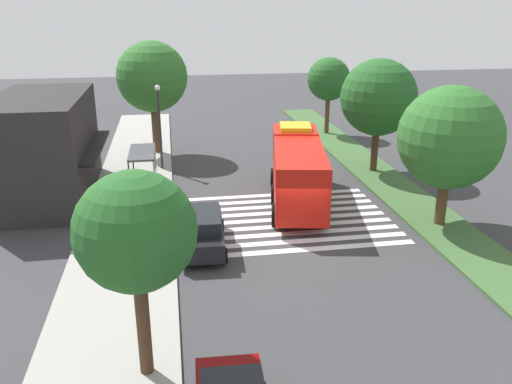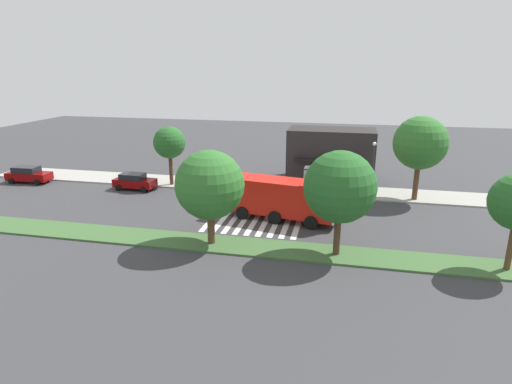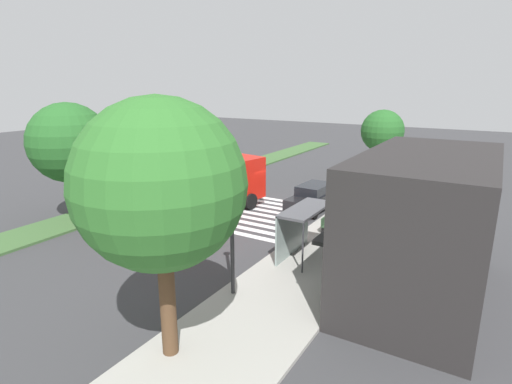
{
  "view_description": "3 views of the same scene",
  "coord_description": "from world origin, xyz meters",
  "views": [
    {
      "loc": [
        -21.85,
        5.64,
        10.4
      ],
      "look_at": [
        3.65,
        1.42,
        1.1
      ],
      "focal_mm": 37.0,
      "sensor_mm": 36.0,
      "label": 1
    },
    {
      "loc": [
        9.51,
        -34.27,
        12.55
      ],
      "look_at": [
        1.78,
        1.36,
        1.51
      ],
      "focal_mm": 29.92,
      "sensor_mm": 36.0,
      "label": 2
    },
    {
      "loc": [
        24.07,
        14.64,
        8.27
      ],
      "look_at": [
        1.82,
        1.31,
        1.31
      ],
      "focal_mm": 28.41,
      "sensor_mm": 36.0,
      "label": 3
    }
  ],
  "objects": [
    {
      "name": "median_tree_west",
      "position": [
        9.21,
        -7.22,
        4.85
      ],
      "size": [
        4.76,
        4.76,
        7.11
      ],
      "color": "#47301E",
      "rests_on": "median_strip"
    },
    {
      "name": "storefront_building",
      "position": [
        7.8,
        12.56,
        2.86
      ],
      "size": [
        9.33,
        5.47,
        5.72
      ],
      "color": "#282626",
      "rests_on": "ground_plane"
    },
    {
      "name": "bench_west_of_shelter",
      "position": [
        -0.81,
        7.0,
        0.59
      ],
      "size": [
        1.6,
        0.5,
        0.9
      ],
      "color": "#4C3823",
      "rests_on": "sidewalk"
    },
    {
      "name": "median_strip",
      "position": [
        0.0,
        -7.22,
        0.07
      ],
      "size": [
        60.0,
        3.0,
        0.14
      ],
      "primitive_type": "cube",
      "color": "#3D6033",
      "rests_on": "ground_plane"
    },
    {
      "name": "parked_car_east",
      "position": [
        -0.27,
        4.52,
        0.9
      ],
      "size": [
        4.82,
        2.31,
        1.76
      ],
      "rotation": [
        0.0,
        0.0,
        -0.06
      ],
      "color": "black",
      "rests_on": "ground_plane"
    },
    {
      "name": "crosswalk",
      "position": [
        2.39,
        0.0,
        0.01
      ],
      "size": [
        7.65,
        10.29,
        0.01
      ],
      "color": "silver",
      "rests_on": "ground_plane"
    },
    {
      "name": "street_lamp",
      "position": [
        11.97,
        6.32,
        3.38
      ],
      "size": [
        0.36,
        0.36,
        5.41
      ],
      "color": "#2D2D30",
      "rests_on": "sidewalk"
    },
    {
      "name": "bus_stop_shelter",
      "position": [
        7.22,
        6.97,
        1.89
      ],
      "size": [
        3.5,
        1.4,
        2.46
      ],
      "color": "#4C4C51",
      "rests_on": "sidewalk"
    },
    {
      "name": "bench_near_shelter",
      "position": [
        3.22,
        7.0,
        0.59
      ],
      "size": [
        1.6,
        0.5,
        0.9
      ],
      "color": "#2D472D",
      "rests_on": "sidewalk"
    },
    {
      "name": "fire_truck",
      "position": [
        4.8,
        -1.04,
        2.0
      ],
      "size": [
        9.72,
        4.19,
        3.7
      ],
      "rotation": [
        0.0,
        0.0,
        -0.18
      ],
      "color": "red",
      "rests_on": "ground_plane"
    },
    {
      "name": "fire_hydrant",
      "position": [
        -11.53,
        6.22,
        0.49
      ],
      "size": [
        0.28,
        0.28,
        0.7
      ],
      "primitive_type": "cylinder",
      "color": "gold",
      "rests_on": "sidewalk"
    },
    {
      "name": "parked_car_mid",
      "position": [
        -11.77,
        4.52,
        0.87
      ],
      "size": [
        4.33,
        2.15,
        1.68
      ],
      "rotation": [
        0.0,
        0.0,
        -0.04
      ],
      "color": "#720505",
      "rests_on": "ground_plane"
    },
    {
      "name": "sidewalk",
      "position": [
        0.0,
        7.97,
        0.07
      ],
      "size": [
        60.0,
        4.52,
        0.14
      ],
      "primitive_type": "cube",
      "color": "#9E9B93",
      "rests_on": "ground_plane"
    },
    {
      "name": "ground_plane",
      "position": [
        0.0,
        0.0,
        0.0
      ],
      "size": [
        120.0,
        120.0,
        0.0
      ],
      "primitive_type": "plane",
      "color": "#38383A"
    },
    {
      "name": "sidewalk_tree_center",
      "position": [
        16.05,
        6.72,
        5.53
      ],
      "size": [
        4.92,
        4.92,
        7.88
      ],
      "color": "#513823",
      "rests_on": "sidewalk"
    },
    {
      "name": "sidewalk_tree_far_west",
      "position": [
        -8.61,
        6.72,
        4.61
      ],
      "size": [
        3.34,
        3.34,
        6.18
      ],
      "color": "#47301E",
      "rests_on": "sidewalk"
    },
    {
      "name": "median_tree_far_west",
      "position": [
        0.35,
        -7.22,
        4.45
      ],
      "size": [
        4.86,
        4.86,
        6.76
      ],
      "color": "#513823",
      "rests_on": "median_strip"
    },
    {
      "name": "parked_car_west",
      "position": [
        -24.38,
        4.51,
        0.91
      ],
      "size": [
        4.77,
        2.16,
        1.78
      ],
      "rotation": [
        0.0,
        0.0,
        0.04
      ],
      "color": "#720505",
      "rests_on": "ground_plane"
    }
  ]
}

